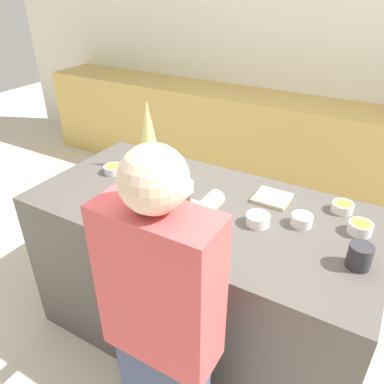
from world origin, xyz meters
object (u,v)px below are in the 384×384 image
at_px(gingerbread_house, 167,196).
at_px(candy_bowl_beside_tree, 141,176).
at_px(decorative_tree, 148,135).
at_px(candy_bowl_front_corner, 114,169).
at_px(candy_bowl_far_right, 360,227).
at_px(baking_tray, 167,213).
at_px(cookbook, 272,198).
at_px(candy_bowl_behind_tray, 302,220).
at_px(candy_bowl_far_left, 342,207).
at_px(mug, 360,256).
at_px(person, 163,336).
at_px(candy_bowl_near_tray_left, 258,219).

xyz_separation_m(gingerbread_house, candy_bowl_beside_tree, (-0.32, 0.21, -0.07)).
distance_m(decorative_tree, candy_bowl_beside_tree, 0.25).
height_order(candy_bowl_front_corner, candy_bowl_far_right, candy_bowl_far_right).
distance_m(baking_tray, cookbook, 0.56).
distance_m(decorative_tree, candy_bowl_far_right, 1.25).
bearing_deg(decorative_tree, candy_bowl_behind_tray, -8.38).
height_order(candy_bowl_far_left, mug, mug).
bearing_deg(candy_bowl_far_left, person, -112.48).
distance_m(gingerbread_house, candy_bowl_front_corner, 0.57).
bearing_deg(cookbook, candy_bowl_far_left, 11.52).
xyz_separation_m(candy_bowl_behind_tray, person, (-0.27, -0.78, -0.15)).
height_order(decorative_tree, cookbook, decorative_tree).
relative_size(decorative_tree, candy_bowl_far_left, 3.90).
bearing_deg(candy_bowl_near_tray_left, cookbook, 93.64).
xyz_separation_m(baking_tray, decorative_tree, (-0.38, 0.38, 0.21)).
relative_size(candy_bowl_front_corner, candy_bowl_near_tray_left, 1.03).
relative_size(candy_bowl_behind_tray, mug, 0.97).
height_order(decorative_tree, candy_bowl_beside_tree, decorative_tree).
relative_size(candy_bowl_front_corner, mug, 1.12).
distance_m(candy_bowl_beside_tree, candy_bowl_near_tray_left, 0.75).
bearing_deg(candy_bowl_far_right, cookbook, 170.00).
bearing_deg(mug, candy_bowl_far_left, 109.12).
distance_m(candy_bowl_front_corner, candy_bowl_behind_tray, 1.13).
distance_m(candy_bowl_far_left, candy_bowl_beside_tree, 1.10).
bearing_deg(baking_tray, candy_bowl_near_tray_left, 17.94).
xyz_separation_m(candy_bowl_beside_tree, candy_bowl_near_tray_left, (0.74, -0.08, -0.00)).
bearing_deg(candy_bowl_far_right, candy_bowl_behind_tray, -163.81).
distance_m(mug, person, 0.84).
relative_size(gingerbread_house, cookbook, 1.38).
relative_size(gingerbread_house, candy_bowl_far_right, 2.30).
height_order(gingerbread_house, candy_bowl_far_right, gingerbread_house).
relative_size(candy_bowl_far_right, mug, 1.05).
bearing_deg(candy_bowl_near_tray_left, candy_bowl_beside_tree, 174.11).
bearing_deg(candy_bowl_behind_tray, candy_bowl_front_corner, -178.66).
relative_size(candy_bowl_front_corner, candy_bowl_far_right, 1.07).
xyz_separation_m(decorative_tree, cookbook, (0.79, 0.01, -0.20)).
distance_m(candy_bowl_far_left, candy_bowl_far_right, 0.18).
bearing_deg(baking_tray, gingerbread_house, 21.21).
height_order(gingerbread_house, candy_bowl_behind_tray, gingerbread_house).
relative_size(decorative_tree, mug, 4.02).
height_order(decorative_tree, candy_bowl_near_tray_left, decorative_tree).
height_order(candy_bowl_front_corner, mug, mug).
relative_size(candy_bowl_near_tray_left, cookbook, 0.62).
relative_size(decorative_tree, candy_bowl_behind_tray, 4.13).
relative_size(baking_tray, person, 0.25).
xyz_separation_m(baking_tray, gingerbread_house, (0.00, 0.00, 0.10)).
height_order(candy_bowl_far_left, candy_bowl_near_tray_left, candy_bowl_near_tray_left).
bearing_deg(candy_bowl_near_tray_left, decorative_tree, 163.11).
relative_size(decorative_tree, candy_bowl_far_right, 3.84).
xyz_separation_m(candy_bowl_front_corner, candy_bowl_far_right, (1.38, 0.10, 0.01)).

